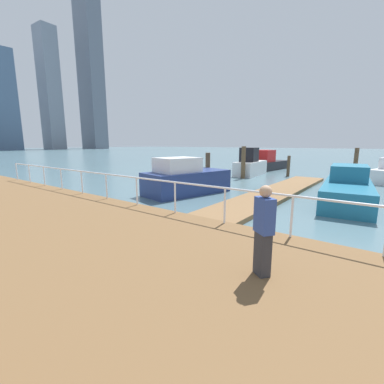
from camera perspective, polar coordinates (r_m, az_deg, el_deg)
The scene contains 15 objects.
ground_plane at distance 18.87m, azimuth -21.60°, elevation 1.58°, with size 300.00×300.00×0.00m, color slate.
floating_dock at distance 14.67m, azimuth 17.64°, elevation -0.22°, with size 14.99×2.00×0.18m, color olive.
boardwalk_railing at distance 8.71m, azimuth -3.76°, elevation 0.90°, with size 0.06×26.90×1.08m.
dock_piling_0 at distance 20.79m, azimuth 11.18°, elevation 6.36°, with size 0.33×0.33×2.50m, color brown.
dock_piling_1 at distance 27.13m, azimuth 13.86°, elevation 6.74°, with size 0.29×0.29×2.06m, color brown.
dock_piling_2 at distance 22.95m, azimuth 32.20°, elevation 5.19°, with size 0.29×0.29×2.39m, color brown.
dock_piling_3 at distance 23.25m, azimuth 20.39°, elevation 5.37°, with size 0.25×0.25×1.71m, color brown.
dock_piling_4 at distance 16.62m, azimuth 3.47°, elevation 4.91°, with size 0.29×0.29×2.14m, color brown.
moored_boat_0 at distance 28.29m, azimuth 15.90°, elevation 6.11°, with size 6.41×2.59×2.06m.
moored_boat_1 at distance 14.16m, azimuth -1.45°, elevation 2.80°, with size 5.09×3.09×1.99m.
moored_boat_3 at distance 14.39m, azimuth 30.91°, elevation 0.73°, with size 7.15×2.64×1.69m.
moored_boat_5 at distance 23.17m, azimuth 12.64°, elevation 5.70°, with size 4.55×1.95×2.37m.
pedestrian_2 at distance 4.74m, azimuth 15.44°, elevation -8.02°, with size 0.39×0.42×1.63m.
skyline_tower_4 at distance 142.17m, azimuth -28.70°, elevation 19.06°, with size 6.88×8.33×53.19m, color gray.
skyline_tower_5 at distance 150.46m, azimuth -21.55°, elevation 25.77°, with size 7.36×13.08×87.52m, color slate.
Camera 1 is at (-9.63, 4.00, 2.73)m, focal length 24.33 mm.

